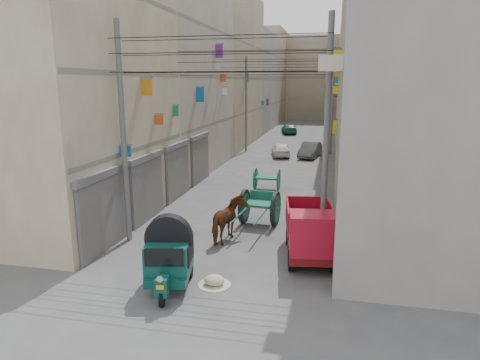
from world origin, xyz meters
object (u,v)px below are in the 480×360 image
(auto_rickshaw, at_px, (169,255))
(tonga_cart, at_px, (260,207))
(feed_sack, at_px, (214,280))
(distant_car_grey, at_px, (310,150))
(distant_car_white, at_px, (281,149))
(second_cart, at_px, (267,178))
(mini_truck, at_px, (311,236))
(horse, at_px, (229,220))
(distant_car_green, at_px, (289,129))

(auto_rickshaw, distance_m, tonga_cart, 6.34)
(feed_sack, height_order, distant_car_grey, distant_car_grey)
(auto_rickshaw, height_order, distant_car_white, auto_rickshaw)
(second_cart, relative_size, feed_sack, 2.28)
(second_cart, relative_size, distant_car_white, 0.42)
(mini_truck, height_order, second_cart, mini_truck)
(mini_truck, bearing_deg, horse, 149.73)
(distant_car_green, bearing_deg, tonga_cart, 82.05)
(mini_truck, relative_size, feed_sack, 5.89)
(distant_car_green, bearing_deg, second_cart, 81.59)
(tonga_cart, relative_size, mini_truck, 0.92)
(mini_truck, height_order, distant_car_grey, mini_truck)
(distant_car_green, bearing_deg, feed_sack, 80.96)
(second_cart, xyz_separation_m, distant_car_white, (-0.63, 11.23, -0.08))
(horse, bearing_deg, tonga_cart, -100.74)
(second_cart, bearing_deg, horse, -90.38)
(auto_rickshaw, relative_size, mini_truck, 0.68)
(tonga_cart, height_order, horse, horse)
(auto_rickshaw, height_order, distant_car_green, auto_rickshaw)
(feed_sack, xyz_separation_m, horse, (-0.44, 3.58, 0.67))
(auto_rickshaw, relative_size, distant_car_grey, 0.66)
(second_cart, bearing_deg, distant_car_grey, 82.05)
(auto_rickshaw, relative_size, horse, 1.25)
(tonga_cart, xyz_separation_m, feed_sack, (-0.35, -5.81, -0.61))
(tonga_cart, xyz_separation_m, mini_truck, (2.32, -3.49, 0.16))
(auto_rickshaw, xyz_separation_m, tonga_cart, (1.60, 6.13, -0.22))
(second_cart, bearing_deg, auto_rickshaw, -93.87)
(tonga_cart, relative_size, distant_car_grey, 0.90)
(tonga_cart, height_order, mini_truck, mini_truck)
(mini_truck, height_order, feed_sack, mini_truck)
(distant_car_white, bearing_deg, distant_car_grey, 170.01)
(distant_car_white, relative_size, distant_car_grey, 0.90)
(tonga_cart, bearing_deg, mini_truck, -51.93)
(distant_car_white, bearing_deg, distant_car_green, -97.97)
(auto_rickshaw, xyz_separation_m, distant_car_white, (0.35, 23.31, -0.41))
(feed_sack, distance_m, distant_car_white, 23.01)
(horse, distance_m, distant_car_green, 35.38)
(mini_truck, bearing_deg, feed_sack, -147.17)
(feed_sack, bearing_deg, horse, 96.93)
(mini_truck, relative_size, distant_car_grey, 0.98)
(second_cart, height_order, distant_car_green, second_cart)
(horse, bearing_deg, mini_truck, 166.50)
(auto_rickshaw, height_order, distant_car_grey, auto_rickshaw)
(tonga_cart, distance_m, mini_truck, 4.20)
(auto_rickshaw, bearing_deg, feed_sack, 3.23)
(feed_sack, height_order, horse, horse)
(feed_sack, relative_size, distant_car_green, 0.16)
(tonga_cart, bearing_deg, horse, -104.99)
(auto_rickshaw, xyz_separation_m, second_cart, (0.98, 12.08, -0.33))
(auto_rickshaw, height_order, tonga_cart, auto_rickshaw)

